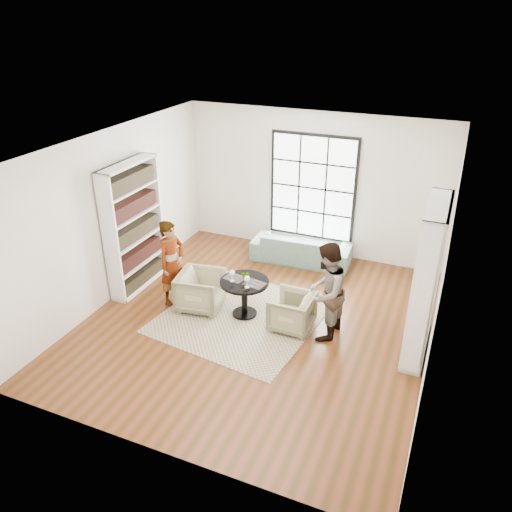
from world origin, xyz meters
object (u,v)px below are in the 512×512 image
at_px(sofa, 301,248).
at_px(wine_glass_right, 247,279).
at_px(person_left, 172,263).
at_px(flower_centerpiece, 246,276).
at_px(pedestal_table, 244,290).
at_px(armchair_left, 201,291).
at_px(wine_glass_left, 232,273).
at_px(person_right, 326,292).
at_px(armchair_right, 292,312).

distance_m(sofa, wine_glass_right, 2.56).
distance_m(person_left, flower_centerpiece, 1.38).
bearing_deg(person_left, pedestal_table, -73.99).
height_order(armchair_left, wine_glass_left, wine_glass_left).
xyz_separation_m(sofa, person_right, (1.16, -2.39, 0.52)).
height_order(armchair_right, person_left, person_left).
distance_m(person_right, wine_glass_left, 1.61).
xyz_separation_m(person_left, wine_glass_right, (1.47, -0.09, 0.04)).
xyz_separation_m(pedestal_table, wine_glass_right, (0.13, -0.17, 0.33)).
bearing_deg(armchair_left, wine_glass_right, -104.31).
relative_size(person_right, wine_glass_left, 7.84).
height_order(sofa, wine_glass_right, wine_glass_right).
bearing_deg(person_left, wine_glass_right, -81.05).
height_order(person_right, wine_glass_left, person_right).
relative_size(armchair_right, person_right, 0.42).
height_order(pedestal_table, flower_centerpiece, flower_centerpiece).
xyz_separation_m(sofa, wine_glass_left, (-0.45, -2.41, 0.52)).
distance_m(wine_glass_left, flower_centerpiece, 0.25).
relative_size(pedestal_table, armchair_left, 1.10).
xyz_separation_m(sofa, wine_glass_right, (-0.14, -2.50, 0.52)).
xyz_separation_m(wine_glass_left, flower_centerpiece, (0.22, 0.10, -0.06)).
bearing_deg(wine_glass_right, person_left, 176.58).
bearing_deg(person_right, armchair_right, -85.05).
xyz_separation_m(pedestal_table, wine_glass_left, (-0.19, -0.08, 0.33)).
distance_m(sofa, armchair_left, 2.64).
xyz_separation_m(pedestal_table, person_right, (1.42, -0.06, 0.33)).
xyz_separation_m(pedestal_table, armchair_left, (-0.80, -0.09, -0.14)).
bearing_deg(flower_centerpiece, armchair_left, -172.71).
distance_m(pedestal_table, person_right, 1.46).
bearing_deg(armchair_left, person_right, -98.15).
xyz_separation_m(person_right, flower_centerpiece, (-1.39, 0.08, -0.05)).
relative_size(sofa, wine_glass_right, 9.55).
bearing_deg(flower_centerpiece, person_right, -3.22).
xyz_separation_m(sofa, person_left, (-1.61, -2.42, 0.48)).
height_order(wine_glass_right, flower_centerpiece, wine_glass_right).
bearing_deg(person_right, wine_glass_left, -84.37).
height_order(armchair_right, wine_glass_left, wine_glass_left).
distance_m(armchair_left, armchair_right, 1.67).
distance_m(pedestal_table, flower_centerpiece, 0.28).
bearing_deg(pedestal_table, wine_glass_right, -53.77).
xyz_separation_m(person_right, wine_glass_left, (-1.61, -0.02, 0.00)).
xyz_separation_m(pedestal_table, person_left, (-1.35, -0.09, 0.29)).
distance_m(person_left, wine_glass_left, 1.16).
bearing_deg(wine_glass_left, armchair_right, 1.03).
distance_m(armchair_right, flower_centerpiece, 0.96).
xyz_separation_m(person_left, person_right, (2.77, 0.03, 0.04)).
bearing_deg(armchair_right, person_right, 90.97).
height_order(armchair_right, flower_centerpiece, flower_centerpiece).
relative_size(pedestal_table, armchair_right, 1.21).
distance_m(person_left, wine_glass_right, 1.48).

